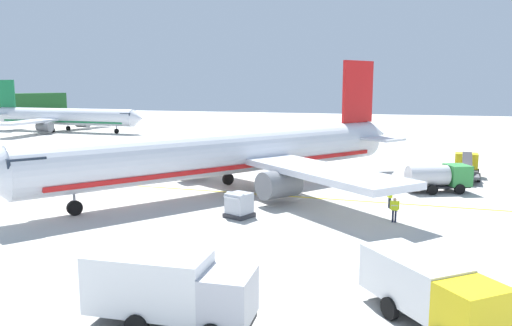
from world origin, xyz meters
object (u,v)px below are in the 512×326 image
Objects in this scene: service_truck_catering at (168,287)px; crew_loader_left at (390,196)px; service_truck_pushback at (466,167)px; cargo_container_near at (239,205)px; airliner_mid_apron at (63,117)px; service_truck_fuel at (439,176)px; crew_marshaller at (395,208)px; airliner_foreground at (236,153)px; service_truck_baggage at (429,289)px.

service_truck_catering is 23.34m from crew_loader_left.
service_truck_pushback is 27.31m from cargo_container_near.
airliner_mid_apron is 6.39× the size of service_truck_fuel.
airliner_mid_apron is at bearing 55.00° from crew_loader_left.
airliner_mid_apron is 84.51m from crew_marshaller.
airliner_mid_apron is 16.75× the size of cargo_container_near.
airliner_mid_apron is at bearing 66.96° from service_truck_pushback.
airliner_mid_apron reaches higher than crew_loader_left.
service_truck_fuel is 3.44× the size of crew_loader_left.
service_truck_catering is 2.99× the size of cargo_container_near.
crew_loader_left is at bearing 156.41° from service_truck_pushback.
cargo_container_near is (16.25, 2.86, -0.71)m from service_truck_catering.
service_truck_catering is at bearing -166.01° from airliner_foreground.
service_truck_catering is at bearing 161.88° from crew_loader_left.
service_truck_pushback is (8.12, -2.96, -0.23)m from service_truck_fuel.
airliner_foreground is 5.89× the size of service_truck_baggage.
service_truck_pushback is at bearing -20.42° from service_truck_catering.
airliner_mid_apron is at bearing 46.46° from service_truck_baggage.
service_truck_fuel is 0.84× the size of service_truck_pushback.
airliner_foreground reaches higher than service_truck_baggage.
service_truck_catering reaches higher than crew_loader_left.
crew_loader_left is (5.93, -10.12, 0.11)m from cargo_container_near.
service_truck_fuel is (-39.47, -70.76, -1.62)m from airliner_mid_apron.
service_truck_baggage is at bearing -133.54° from airliner_mid_apron.
service_truck_fuel is at bearing 159.96° from service_truck_pushback.
service_truck_pushback is 4.01× the size of crew_marshaller.
service_truck_fuel is 8.65m from service_truck_pushback.
airliner_mid_apron is 21.99× the size of crew_loader_left.
service_truck_baggage is at bearing -173.00° from crew_loader_left.
service_truck_baggage is 18.01m from cargo_container_near.
service_truck_pushback is at bearing -17.82° from crew_marshaller.
crew_marshaller is (-6.65, -13.93, -2.37)m from airliner_foreground.
service_truck_fuel is at bearing -27.27° from crew_loader_left.
airliner_mid_apron is at bearing 60.85° from service_truck_fuel.
crew_loader_left is at bearing 6.96° from crew_marshaller.
airliner_foreground is 0.97× the size of airliner_mid_apron.
service_truck_fuel is 0.88× the size of service_truck_catering.
service_truck_pushback is 20.55m from crew_marshaller.
service_truck_catering is (-29.59, 11.07, 0.19)m from service_truck_fuel.
crew_loader_left is at bearing 7.00° from service_truck_baggage.
airliner_foreground is 5.46× the size of service_truck_catering.
crew_loader_left is at bearing -101.03° from airliner_foreground.
service_truck_baggage is 2.77× the size of cargo_container_near.
service_truck_baggage is 19.08m from crew_loader_left.
airliner_mid_apron is 80.13m from service_truck_pushback.
airliner_mid_apron reaches higher than service_truck_pushback.
cargo_container_near is (-21.46, 16.89, -0.29)m from service_truck_pushback.
crew_loader_left is (18.94, 2.33, -0.45)m from service_truck_baggage.
crew_loader_left is at bearing -125.00° from airliner_mid_apron.
airliner_foreground is 15.62m from crew_marshaller.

